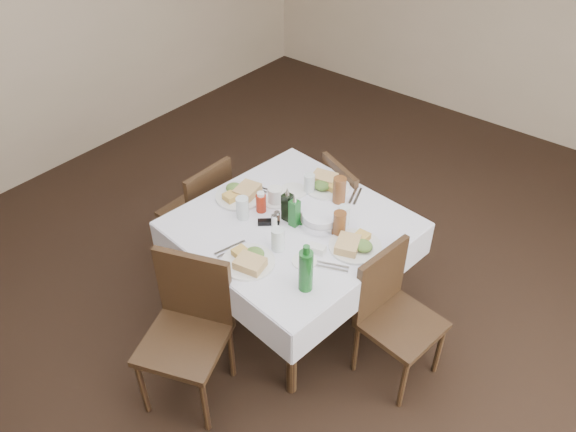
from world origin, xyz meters
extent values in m
plane|color=black|center=(0.00, 0.00, 0.00)|extent=(7.00, 7.00, 0.00)
cylinder|color=black|center=(-0.71, -0.18, 0.36)|extent=(0.06, 0.06, 0.72)
cylinder|color=black|center=(-0.61, 0.67, 0.36)|extent=(0.06, 0.06, 0.72)
cylinder|color=black|center=(0.14, -0.27, 0.36)|extent=(0.06, 0.06, 0.72)
cylinder|color=black|center=(0.23, 0.58, 0.36)|extent=(0.06, 0.06, 0.72)
cube|color=black|center=(-0.24, 0.20, 0.73)|extent=(1.18, 1.18, 0.03)
cube|color=white|center=(-0.24, 0.20, 0.76)|extent=(1.30, 1.30, 0.01)
cube|color=white|center=(-0.17, 0.78, 0.65)|extent=(1.17, 0.14, 0.22)
cube|color=white|center=(-0.30, -0.38, 0.65)|extent=(1.17, 0.14, 0.22)
cube|color=white|center=(0.35, 0.14, 0.65)|extent=(0.14, 1.17, 0.22)
cube|color=white|center=(-0.82, 0.27, 0.65)|extent=(0.14, 1.17, 0.22)
cube|color=black|center=(-0.25, 0.96, 0.40)|extent=(0.51, 0.51, 0.04)
cube|color=black|center=(-0.31, 0.80, 0.61)|extent=(0.37, 0.18, 0.42)
cylinder|color=black|center=(-0.03, 1.05, 0.20)|extent=(0.03, 0.03, 0.40)
cylinder|color=black|center=(-0.16, 0.74, 0.20)|extent=(0.03, 0.03, 0.40)
cylinder|color=black|center=(-0.34, 1.18, 0.20)|extent=(0.03, 0.03, 0.40)
cylinder|color=black|center=(-0.47, 0.87, 0.20)|extent=(0.03, 0.03, 0.40)
cube|color=black|center=(-0.30, -0.64, 0.43)|extent=(0.55, 0.55, 0.04)
cube|color=black|center=(-0.37, -0.46, 0.67)|extent=(0.41, 0.19, 0.46)
cylinder|color=black|center=(-0.40, -0.88, 0.22)|extent=(0.03, 0.03, 0.43)
cylinder|color=black|center=(-0.54, -0.54, 0.22)|extent=(0.03, 0.03, 0.43)
cylinder|color=black|center=(-0.06, -0.75, 0.22)|extent=(0.03, 0.03, 0.43)
cylinder|color=black|center=(-0.19, -0.41, 0.22)|extent=(0.03, 0.03, 0.43)
cube|color=black|center=(0.53, 0.23, 0.40)|extent=(0.44, 0.44, 0.04)
cube|color=black|center=(0.35, 0.25, 0.62)|extent=(0.09, 0.40, 0.43)
cylinder|color=black|center=(0.68, 0.03, 0.20)|extent=(0.03, 0.03, 0.40)
cylinder|color=black|center=(0.34, 0.08, 0.20)|extent=(0.03, 0.03, 0.40)
cylinder|color=black|center=(0.72, 0.37, 0.20)|extent=(0.03, 0.03, 0.40)
cylinder|color=black|center=(0.38, 0.42, 0.20)|extent=(0.03, 0.03, 0.40)
cube|color=black|center=(-1.12, 0.21, 0.40)|extent=(0.40, 0.40, 0.04)
cube|color=black|center=(-0.94, 0.21, 0.62)|extent=(0.04, 0.39, 0.43)
cylinder|color=black|center=(-1.29, 0.38, 0.20)|extent=(0.03, 0.03, 0.40)
cylinder|color=black|center=(-0.95, 0.38, 0.20)|extent=(0.03, 0.03, 0.40)
cylinder|color=black|center=(-1.29, 0.04, 0.20)|extent=(0.03, 0.03, 0.40)
cylinder|color=black|center=(-0.95, 0.04, 0.20)|extent=(0.03, 0.03, 0.40)
cylinder|color=white|center=(-0.29, 0.62, 0.77)|extent=(0.29, 0.29, 0.02)
cube|color=tan|center=(-0.33, 0.64, 0.80)|extent=(0.17, 0.15, 0.05)
cube|color=gold|center=(-0.23, 0.61, 0.80)|extent=(0.11, 0.09, 0.04)
ellipsoid|color=#235C14|center=(-0.29, 0.57, 0.80)|extent=(0.11, 0.10, 0.05)
cylinder|color=white|center=(-0.20, -0.21, 0.77)|extent=(0.29, 0.29, 0.01)
cube|color=tan|center=(-0.17, -0.24, 0.80)|extent=(0.17, 0.15, 0.05)
cube|color=gold|center=(-0.26, -0.21, 0.80)|extent=(0.11, 0.09, 0.04)
ellipsoid|color=#235C14|center=(-0.20, -0.17, 0.80)|extent=(0.11, 0.10, 0.05)
cylinder|color=white|center=(0.17, 0.25, 0.77)|extent=(0.29, 0.29, 0.02)
cube|color=tan|center=(0.15, 0.21, 0.80)|extent=(0.17, 0.18, 0.05)
cube|color=gold|center=(0.17, 0.31, 0.80)|extent=(0.08, 0.10, 0.04)
ellipsoid|color=#235C14|center=(0.22, 0.25, 0.80)|extent=(0.11, 0.10, 0.05)
cylinder|color=white|center=(-0.65, 0.19, 0.77)|extent=(0.30, 0.30, 0.02)
cube|color=tan|center=(-0.62, 0.23, 0.80)|extent=(0.15, 0.18, 0.05)
cube|color=gold|center=(-0.65, 0.14, 0.80)|extent=(0.09, 0.11, 0.04)
ellipsoid|color=#235C14|center=(-0.69, 0.20, 0.80)|extent=(0.11, 0.10, 0.05)
cylinder|color=white|center=(-0.42, 0.44, 0.77)|extent=(0.17, 0.17, 0.01)
cylinder|color=white|center=(0.02, -0.02, 0.77)|extent=(0.14, 0.14, 0.01)
cylinder|color=silver|center=(-0.34, 0.51, 0.82)|extent=(0.07, 0.07, 0.13)
cylinder|color=silver|center=(-0.15, -0.03, 0.83)|extent=(0.07, 0.07, 0.14)
cylinder|color=silver|center=(0.00, 0.38, 0.82)|extent=(0.07, 0.07, 0.12)
cylinder|color=silver|center=(-0.49, 0.06, 0.83)|extent=(0.07, 0.07, 0.14)
cylinder|color=brown|center=(-0.15, 0.55, 0.85)|extent=(0.08, 0.08, 0.17)
cylinder|color=brown|center=(0.04, 0.29, 0.84)|extent=(0.07, 0.07, 0.15)
cylinder|color=silver|center=(-0.10, 0.30, 0.78)|extent=(0.24, 0.24, 0.04)
cylinder|color=white|center=(-0.10, 0.30, 0.82)|extent=(0.22, 0.22, 0.05)
cube|color=black|center=(-0.28, 0.21, 0.85)|extent=(0.05, 0.05, 0.17)
cone|color=silver|center=(-0.28, 0.21, 0.96)|extent=(0.03, 0.03, 0.05)
cube|color=#185A1F|center=(-0.22, 0.20, 0.85)|extent=(0.05, 0.05, 0.17)
cone|color=silver|center=(-0.22, 0.20, 0.95)|extent=(0.03, 0.03, 0.05)
cylinder|color=#A72511|center=(-0.45, 0.17, 0.82)|extent=(0.06, 0.06, 0.11)
cylinder|color=white|center=(-0.45, 0.17, 0.88)|extent=(0.04, 0.04, 0.02)
cylinder|color=white|center=(-0.30, 0.11, 0.79)|extent=(0.03, 0.03, 0.07)
cylinder|color=silver|center=(-0.30, 0.11, 0.83)|extent=(0.03, 0.03, 0.01)
cylinder|color=#432B1F|center=(-0.30, 0.15, 0.80)|extent=(0.03, 0.03, 0.07)
cylinder|color=silver|center=(-0.30, 0.15, 0.83)|extent=(0.03, 0.03, 0.01)
cylinder|color=white|center=(-0.44, 0.29, 0.77)|extent=(0.14, 0.14, 0.01)
cylinder|color=white|center=(-0.44, 0.29, 0.82)|extent=(0.09, 0.09, 0.09)
cylinder|color=black|center=(-0.44, 0.29, 0.85)|extent=(0.07, 0.07, 0.01)
torus|color=white|center=(-0.38, 0.30, 0.82)|extent=(0.06, 0.02, 0.06)
cube|color=black|center=(-0.34, 0.11, 0.78)|extent=(0.12, 0.11, 0.03)
cylinder|color=#185A1F|center=(0.15, -0.17, 0.88)|extent=(0.07, 0.07, 0.24)
cylinder|color=#185A1F|center=(0.15, -0.17, 1.02)|extent=(0.03, 0.03, 0.04)
cube|color=white|center=(0.03, 0.09, 0.78)|extent=(0.10, 0.07, 0.05)
cube|color=#FFA9C6|center=(0.03, 0.09, 0.79)|extent=(0.08, 0.05, 0.02)
cube|color=silver|center=(-0.11, 0.64, 0.77)|extent=(0.07, 0.18, 0.01)
cube|color=silver|center=(-0.08, 0.65, 0.77)|extent=(0.07, 0.18, 0.01)
cube|color=silver|center=(-0.33, -0.20, 0.77)|extent=(0.07, 0.19, 0.01)
cube|color=silver|center=(-0.36, -0.19, 0.77)|extent=(0.07, 0.19, 0.01)
cube|color=silver|center=(0.16, 0.02, 0.77)|extent=(0.19, 0.09, 0.01)
cube|color=silver|center=(0.15, 0.05, 0.77)|extent=(0.19, 0.09, 0.01)
cube|color=silver|center=(-0.64, 0.34, 0.77)|extent=(0.18, 0.05, 0.01)
cube|color=silver|center=(-0.63, 0.31, 0.77)|extent=(0.18, 0.05, 0.01)
camera|label=1|loc=(1.34, -1.79, 2.82)|focal=35.00mm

